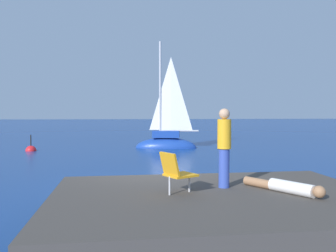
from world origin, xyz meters
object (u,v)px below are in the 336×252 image
(person_sunbather, at_px, (286,187))
(beach_chair, at_px, (176,171))
(person_standing, at_px, (224,145))
(sailboat_near, at_px, (166,142))
(marker_buoy, at_px, (31,151))

(person_sunbather, relative_size, beach_chair, 1.94)
(person_sunbather, distance_m, person_standing, 1.42)
(sailboat_near, relative_size, marker_buoy, 5.88)
(person_standing, bearing_deg, beach_chair, 136.24)
(person_sunbather, bearing_deg, beach_chair, 54.95)
(person_standing, distance_m, marker_buoy, 14.44)
(person_sunbather, xyz_separation_m, marker_buoy, (-8.33, 12.98, -0.67))
(person_standing, xyz_separation_m, beach_chair, (-1.05, -0.49, -0.42))
(sailboat_near, xyz_separation_m, marker_buoy, (-7.28, -0.83, -0.35))
(sailboat_near, distance_m, beach_chair, 13.77)
(person_sunbather, relative_size, marker_buoy, 1.37)
(sailboat_near, bearing_deg, marker_buoy, 15.28)
(sailboat_near, distance_m, person_sunbather, 13.85)
(person_sunbather, height_order, person_standing, person_standing)
(person_sunbather, xyz_separation_m, beach_chair, (-2.11, 0.09, 0.33))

